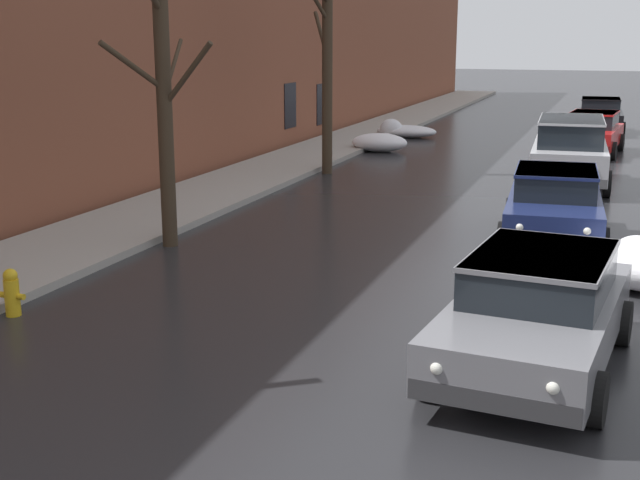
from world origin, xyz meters
TOP-DOWN VIEW (x-y plane):
  - left_sidewalk_slab at (-6.02, 18.00)m, footprint 2.68×80.00m
  - snow_bank_mid_block_left at (-4.44, 30.53)m, footprint 2.41×1.29m
  - snow_bank_along_right_kerb at (-4.23, 26.22)m, footprint 1.96×1.27m
  - bare_tree_second_along_sidewalk at (-4.38, 11.65)m, footprint 1.81×2.80m
  - bare_tree_mid_block at (-4.43, 21.00)m, footprint 1.29×3.19m
  - sedan_grey_approaching_near_lane at (2.89, 7.72)m, footprint 2.31×4.43m
  - sedan_darkblue_parked_kerbside_close at (2.58, 14.59)m, footprint 2.18×4.11m
  - suv_silver_parked_kerbside_mid at (2.45, 21.20)m, footprint 2.29×4.63m
  - sedan_red_parked_far_down_block at (2.79, 28.06)m, footprint 2.17×4.17m
  - sedan_black_queued_behind_truck at (2.84, 34.89)m, footprint 2.08×4.07m
  - fire_hydrant at (-4.46, 7.19)m, footprint 0.42×0.22m

SIDE VIEW (x-z plane):
  - left_sidewalk_slab at x=-6.02m, z-range 0.00..0.15m
  - snow_bank_mid_block_left at x=-4.44m, z-range -0.10..0.64m
  - snow_bank_along_right_kerb at x=-4.23m, z-range -0.01..0.63m
  - fire_hydrant at x=-4.46m, z-range 0.00..0.71m
  - sedan_red_parked_far_down_block at x=2.79m, z-range 0.04..1.46m
  - sedan_black_queued_behind_truck at x=2.84m, z-range 0.04..1.46m
  - sedan_darkblue_parked_kerbside_close at x=2.58m, z-range 0.04..1.46m
  - sedan_grey_approaching_near_lane at x=2.89m, z-range 0.04..1.46m
  - suv_silver_parked_kerbside_mid at x=2.45m, z-range 0.08..1.90m
  - bare_tree_second_along_sidewalk at x=-4.38m, z-range -0.08..5.51m
  - bare_tree_mid_block at x=-4.43m, z-range 0.20..7.61m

